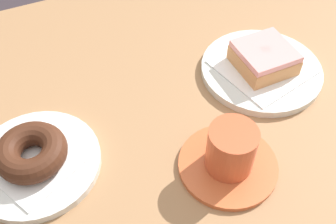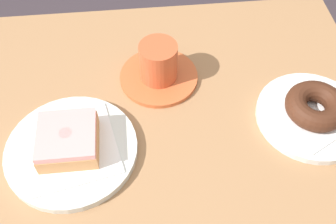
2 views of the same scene
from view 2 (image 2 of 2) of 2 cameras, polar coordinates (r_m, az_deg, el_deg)
The scene contains 8 objects.
table at distance 0.76m, azimuth -4.79°, elevation -9.37°, with size 0.94×0.79×0.71m.
plate_glazed_square at distance 0.70m, azimuth -13.68°, elevation -5.32°, with size 0.23×0.23×0.01m, color silver.
napkin_glazed_square at distance 0.70m, azimuth -13.82°, elevation -4.93°, with size 0.15×0.15×0.00m, color white.
donut_glazed_square at distance 0.68m, azimuth -14.18°, elevation -3.90°, with size 0.10×0.10×0.04m.
plate_chocolate_ring at distance 0.77m, azimuth 19.87°, elevation -0.51°, with size 0.20×0.20×0.01m, color silver.
napkin_chocolate_ring at distance 0.76m, azimuth 20.04°, elevation -0.14°, with size 0.13×0.13×0.00m, color white.
donut_chocolate_ring at distance 0.75m, azimuth 20.47°, elevation 0.82°, with size 0.11×0.11×0.04m, color #422214.
coffee_cup at distance 0.77m, azimuth -1.37°, elevation 6.57°, with size 0.15×0.15×0.09m.
Camera 2 is at (-0.03, 0.36, 1.30)m, focal length 42.42 mm.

